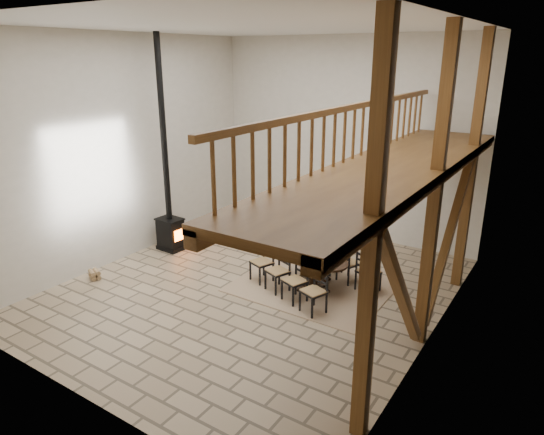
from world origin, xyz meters
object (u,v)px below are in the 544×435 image
Objects in this scene: dining_table at (314,270)px; log_stack at (95,274)px; log_basket at (173,240)px; wood_stove at (168,205)px.

log_stack is (-4.06, -2.25, -0.25)m from dining_table.
dining_table is 5.01× the size of log_basket.
wood_stove reaches higher than dining_table.
log_basket is at bearing 123.25° from wood_stove.
log_basket is at bearing -159.56° from dining_table.
wood_stove is 0.97m from log_basket.
dining_table is at bearing 28.96° from log_stack.
wood_stove is 9.84× the size of log_basket.
log_basket is (-0.08, 0.14, -0.96)m from wood_stove.
wood_stove is 15.02× the size of log_stack.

